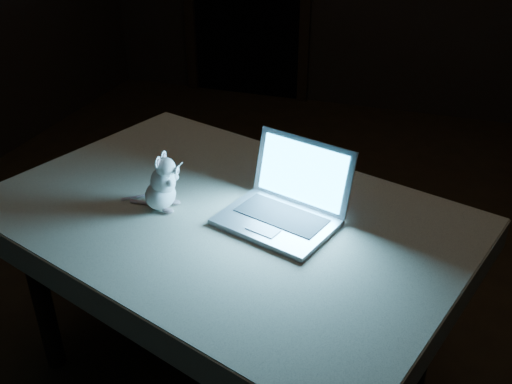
% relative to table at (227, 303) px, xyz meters
% --- Properties ---
extents(floor, '(5.00, 5.00, 0.00)m').
position_rel_table_xyz_m(floor, '(0.13, 0.49, -0.37)').
color(floor, black).
rests_on(floor, ground).
extents(table, '(1.58, 1.27, 0.74)m').
position_rel_table_xyz_m(table, '(0.00, 0.00, 0.00)').
color(table, black).
rests_on(table, floor).
extents(tablecloth, '(1.77, 1.60, 0.10)m').
position_rel_table_xyz_m(tablecloth, '(-0.03, -0.04, 0.33)').
color(tablecloth, beige).
rests_on(tablecloth, table).
extents(laptop, '(0.41, 0.38, 0.23)m').
position_rel_table_xyz_m(laptop, '(0.18, -0.02, 0.49)').
color(laptop, '#A5A5A9').
rests_on(laptop, tablecloth).
extents(plush_mouse, '(0.18, 0.18, 0.19)m').
position_rel_table_xyz_m(plush_mouse, '(-0.20, -0.04, 0.47)').
color(plush_mouse, white).
rests_on(plush_mouse, tablecloth).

